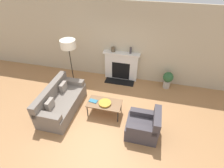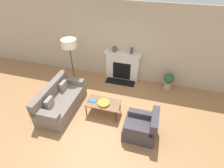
{
  "view_description": "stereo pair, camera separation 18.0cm",
  "coord_description": "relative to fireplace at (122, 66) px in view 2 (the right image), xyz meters",
  "views": [
    {
      "loc": [
        1.23,
        -3.37,
        4.06
      ],
      "look_at": [
        0.08,
        1.31,
        0.45
      ],
      "focal_mm": 28.0,
      "sensor_mm": 36.0,
      "label": 1
    },
    {
      "loc": [
        1.4,
        -3.33,
        4.06
      ],
      "look_at": [
        0.08,
        1.31,
        0.45
      ],
      "focal_mm": 28.0,
      "sensor_mm": 36.0,
      "label": 2
    }
  ],
  "objects": [
    {
      "name": "floor_lamp",
      "position": [
        -1.62,
        -0.91,
        1.05
      ],
      "size": [
        0.51,
        0.51,
        1.84
      ],
      "color": "black",
      "rests_on": "ground_plane"
    },
    {
      "name": "wall_back",
      "position": [
        -0.19,
        0.14,
        0.89
      ],
      "size": [
        18.0,
        0.06,
        2.9
      ],
      "color": "#BCAD8E",
      "rests_on": "ground_plane"
    },
    {
      "name": "bowl",
      "position": [
        -0.08,
        -2.07,
        -0.08
      ],
      "size": [
        0.38,
        0.38,
        0.06
      ],
      "color": "#BC8E2D",
      "rests_on": "coffee_table"
    },
    {
      "name": "couch",
      "position": [
        -1.5,
        -2.18,
        -0.25
      ],
      "size": [
        0.88,
        1.88,
        0.84
      ],
      "rotation": [
        0.0,
        0.0,
        1.57
      ],
      "color": "slate",
      "rests_on": "ground_plane"
    },
    {
      "name": "potted_plant",
      "position": [
        1.78,
        -0.17,
        -0.18
      ],
      "size": [
        0.37,
        0.37,
        0.64
      ],
      "color": "#B2A899",
      "rests_on": "ground_plane"
    },
    {
      "name": "armchair_near",
      "position": [
        1.15,
        -2.52,
        -0.25
      ],
      "size": [
        0.86,
        0.77,
        0.83
      ],
      "rotation": [
        0.0,
        0.0,
        -1.57
      ],
      "color": "#423D42",
      "rests_on": "ground_plane"
    },
    {
      "name": "mantel_vase_left",
      "position": [
        -0.33,
        0.01,
        0.67
      ],
      "size": [
        0.15,
        0.15,
        0.17
      ],
      "color": "brown",
      "rests_on": "fireplace"
    },
    {
      "name": "ground_plane",
      "position": [
        -0.19,
        -2.37,
        -0.56
      ],
      "size": [
        18.0,
        18.0,
        0.0
      ],
      "primitive_type": "plane",
      "color": "#A87547"
    },
    {
      "name": "coffee_table",
      "position": [
        -0.11,
        -2.03,
        -0.15
      ],
      "size": [
        1.03,
        0.56,
        0.44
      ],
      "color": "brown",
      "rests_on": "ground_plane"
    },
    {
      "name": "mantel_vase_center_left",
      "position": [
        0.32,
        0.01,
        0.7
      ],
      "size": [
        0.08,
        0.08,
        0.23
      ],
      "color": "#3D383D",
      "rests_on": "fireplace"
    },
    {
      "name": "book",
      "position": [
        -0.46,
        -2.04,
        -0.11
      ],
      "size": [
        0.27,
        0.17,
        0.02
      ],
      "rotation": [
        0.0,
        0.0,
        -0.12
      ],
      "color": "teal",
      "rests_on": "coffee_table"
    },
    {
      "name": "fireplace",
      "position": [
        0.0,
        0.0,
        0.0
      ],
      "size": [
        1.38,
        0.59,
        1.14
      ],
      "color": "silver",
      "rests_on": "ground_plane"
    }
  ]
}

